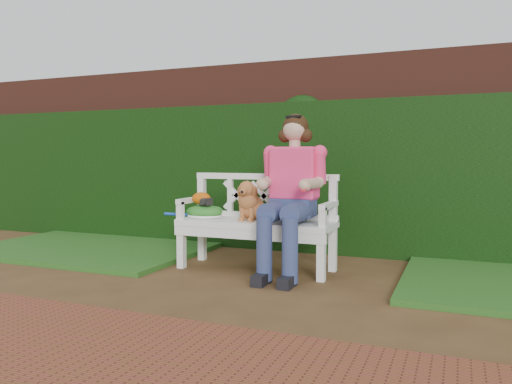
% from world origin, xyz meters
% --- Properties ---
extents(ground, '(60.00, 60.00, 0.00)m').
position_xyz_m(ground, '(0.00, 0.00, 0.00)').
color(ground, '#432D18').
extents(brick_wall, '(10.00, 0.30, 2.20)m').
position_xyz_m(brick_wall, '(0.00, 1.90, 1.10)').
color(brick_wall, '#592A1E').
rests_on(brick_wall, ground).
extents(ivy_hedge, '(10.00, 0.18, 1.70)m').
position_xyz_m(ivy_hedge, '(0.00, 1.68, 0.85)').
color(ivy_hedge, '#163D0C').
rests_on(ivy_hedge, ground).
extents(grass_left, '(2.60, 2.00, 0.05)m').
position_xyz_m(grass_left, '(-2.40, 0.90, 0.03)').
color(grass_left, '#1B4615').
rests_on(grass_left, ground).
extents(brick_paving, '(4.00, 1.20, 0.03)m').
position_xyz_m(brick_paving, '(0.00, -1.60, 0.01)').
color(brick_paving, brown).
rests_on(brick_paving, ground).
extents(garden_bench, '(1.58, 0.61, 0.48)m').
position_xyz_m(garden_bench, '(-0.25, 0.62, 0.24)').
color(garden_bench, white).
rests_on(garden_bench, ground).
extents(seated_woman, '(0.92, 1.03, 1.50)m').
position_xyz_m(seated_woman, '(0.12, 0.60, 0.75)').
color(seated_woman, red).
rests_on(seated_woman, ground).
extents(dog, '(0.28, 0.36, 0.38)m').
position_xyz_m(dog, '(-0.30, 0.61, 0.67)').
color(dog, '#AC5025').
rests_on(dog, garden_bench).
extents(tennis_racket, '(0.73, 0.51, 0.03)m').
position_xyz_m(tennis_racket, '(-0.84, 0.63, 0.50)').
color(tennis_racket, white).
rests_on(tennis_racket, garden_bench).
extents(green_bag, '(0.44, 0.38, 0.13)m').
position_xyz_m(green_bag, '(-0.81, 0.62, 0.54)').
color(green_bag, '#1F742F').
rests_on(green_bag, garden_bench).
extents(camera_item, '(0.13, 0.12, 0.07)m').
position_xyz_m(camera_item, '(-0.77, 0.59, 0.64)').
color(camera_item, black).
rests_on(camera_item, green_bag).
extents(baseball_glove, '(0.24, 0.21, 0.12)m').
position_xyz_m(baseball_glove, '(-0.84, 0.62, 0.67)').
color(baseball_glove, '#C5530A').
rests_on(baseball_glove, green_bag).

